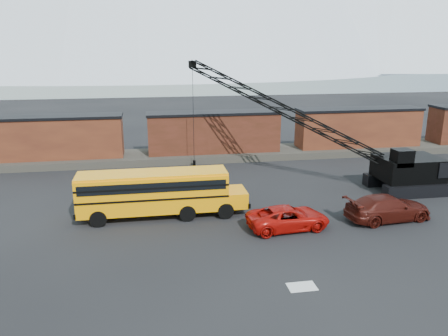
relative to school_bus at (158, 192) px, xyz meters
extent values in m
plane|color=black|center=(6.12, -6.43, -1.79)|extent=(160.00, 160.00, 0.00)
cube|color=white|center=(6.12, 333.57, 10.21)|extent=(800.00, 80.00, 24.00)
cube|color=#413D35|center=(6.12, 15.57, -1.44)|extent=(120.00, 5.00, 0.70)
cube|color=#481F14|center=(-9.88, 15.57, 0.91)|extent=(13.50, 2.90, 4.00)
cube|color=black|center=(-9.88, 15.57, 2.96)|extent=(13.70, 3.10, 0.25)
cube|color=black|center=(-14.08, 15.57, -0.79)|extent=(2.20, 2.40, 0.60)
cube|color=black|center=(-5.68, 15.57, -0.79)|extent=(2.20, 2.40, 0.60)
cube|color=#592419|center=(6.12, 15.57, 0.91)|extent=(13.50, 2.90, 4.00)
cube|color=black|center=(6.12, 15.57, 2.96)|extent=(13.70, 3.10, 0.25)
cube|color=black|center=(1.92, 15.57, -0.79)|extent=(2.20, 2.40, 0.60)
cube|color=black|center=(10.32, 15.57, -0.79)|extent=(2.20, 2.40, 0.60)
cube|color=#481F14|center=(22.12, 15.57, 0.91)|extent=(13.50, 2.90, 4.00)
cube|color=black|center=(22.12, 15.57, 2.96)|extent=(13.70, 3.10, 0.25)
cube|color=black|center=(17.92, 15.57, -0.79)|extent=(2.20, 2.40, 0.60)
cube|color=black|center=(26.32, 15.57, -0.79)|extent=(2.20, 2.40, 0.60)
cube|color=silver|center=(6.62, -10.43, -1.78)|extent=(1.40, 0.90, 0.02)
cube|color=#F99805|center=(-0.35, 0.00, 0.01)|extent=(10.00, 2.50, 2.50)
cube|color=#F99805|center=(5.25, 0.00, -0.69)|extent=(1.60, 2.30, 1.10)
cube|color=#F99805|center=(-0.35, 0.00, 1.31)|extent=(10.00, 2.30, 0.18)
cube|color=black|center=(-0.35, -1.26, 0.71)|extent=(9.60, 0.05, 0.65)
cube|color=black|center=(-0.35, 1.26, 0.71)|extent=(9.60, 0.05, 0.65)
cube|color=black|center=(6.10, 0.00, -0.99)|extent=(0.15, 2.45, 0.35)
cube|color=black|center=(-5.40, 0.00, -0.99)|extent=(0.15, 2.50, 0.35)
cylinder|color=black|center=(-3.95, -1.15, -1.24)|extent=(1.10, 0.35, 1.10)
cylinder|color=black|center=(-3.95, 1.15, -1.24)|extent=(1.10, 0.35, 1.10)
cylinder|color=black|center=(1.85, -1.15, -1.24)|extent=(1.10, 0.35, 1.10)
cylinder|color=black|center=(1.85, 1.15, -1.24)|extent=(1.10, 0.35, 1.10)
cylinder|color=black|center=(4.45, -1.15, -1.24)|extent=(1.10, 0.35, 1.10)
cylinder|color=black|center=(4.45, 1.15, -1.24)|extent=(1.10, 0.35, 1.10)
imported|color=#B50E08|center=(8.11, -3.49, -1.05)|extent=(5.51, 2.90, 1.48)
imported|color=#3D100A|center=(15.19, -3.20, -0.94)|extent=(6.12, 3.00, 1.71)
cube|color=black|center=(19.98, 0.74, -1.29)|extent=(5.50, 1.00, 1.00)
cube|color=black|center=(19.98, 3.94, -1.29)|extent=(5.50, 1.00, 1.00)
cube|color=black|center=(19.98, 2.34, 0.11)|extent=(4.80, 3.60, 1.80)
cube|color=black|center=(21.98, 2.34, 0.31)|extent=(1.20, 3.80, 1.20)
cube|color=black|center=(18.58, 1.14, 1.31)|extent=(1.40, 1.20, 1.30)
cube|color=black|center=(18.58, 0.59, 1.31)|extent=(1.20, 0.06, 0.90)
cube|color=black|center=(3.72, 12.47, 7.96)|extent=(0.70, 0.50, 0.60)
cylinder|color=black|center=(3.72, 12.47, 3.08)|extent=(0.04, 0.04, 9.46)
cube|color=black|center=(3.72, 12.47, -1.44)|extent=(0.25, 0.25, 0.50)
camera|label=1|loc=(-0.33, -28.49, 9.58)|focal=35.00mm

